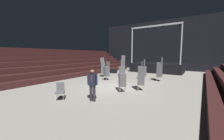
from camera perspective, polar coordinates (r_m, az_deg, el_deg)
name	(u,v)px	position (r m, az deg, el deg)	size (l,w,h in m)	color
ground_plane	(114,88)	(10.41, 0.95, -7.47)	(22.00, 30.00, 0.10)	gray
arena_end_wall	(164,45)	(24.17, 21.06, 9.65)	(22.00, 0.30, 8.00)	black
bleacher_bank_left	(58,62)	(16.83, -21.68, 2.97)	(5.25, 24.00, 3.15)	black
stage_riser	(157,67)	(20.31, 18.13, 1.15)	(6.86, 3.44, 6.23)	black
man_with_tie	(92,83)	(7.21, -8.20, -5.35)	(0.57, 0.35, 1.74)	black
chair_stack_front_left	(144,71)	(13.48, 13.18, -0.35)	(0.55, 0.55, 1.79)	#B2B5BA
chair_stack_front_right	(122,79)	(8.88, 4.35, -3.90)	(0.62, 0.62, 1.71)	#B2B5BA
chair_stack_mid_left	(103,67)	(15.14, -3.95, 1.15)	(0.62, 0.62, 2.14)	#B2B5BA
chair_stack_mid_right	(123,66)	(15.22, 4.63, 1.65)	(0.57, 0.57, 2.39)	#B2B5BA
chair_stack_mid_centre	(106,71)	(13.09, -2.32, -0.39)	(0.52, 0.52, 1.79)	#B2B5BA
chair_stack_rear_left	(160,69)	(13.29, 19.28, 0.27)	(0.46, 0.46, 2.22)	#B2B5BA
chair_stack_rear_right	(141,75)	(9.44, 12.09, -2.12)	(0.58, 0.58, 2.14)	#B2B5BA
equipment_road_case	(114,71)	(18.32, 0.68, -0.51)	(0.90, 0.60, 0.49)	black
loose_chair_near_man	(60,90)	(7.95, -20.85, -7.92)	(0.62, 0.62, 0.95)	#B2B5BA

